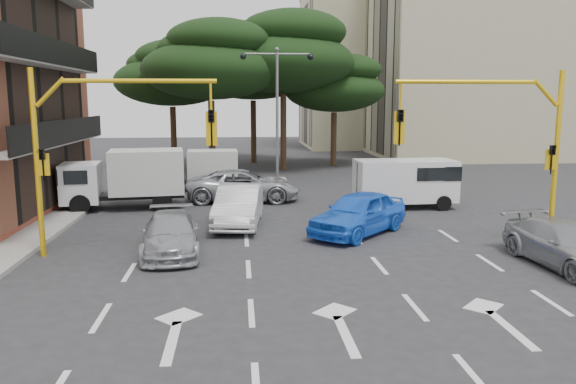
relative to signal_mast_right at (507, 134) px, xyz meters
name	(u,v)px	position (x,y,z in m)	size (l,w,h in m)	color
ground	(314,267)	(-6.80, -1.99, -3.88)	(120.00, 120.00, 0.00)	#28282B
median_strip	(277,185)	(-6.80, 14.01, -3.81)	(1.40, 6.00, 0.15)	gray
apartment_beige_near	(493,49)	(13.15, 30.01, 5.47)	(20.20, 12.15, 18.70)	tan
apartment_beige_far	(379,68)	(6.15, 42.01, 4.47)	(16.20, 12.15, 16.70)	tan
pine_left_near	(211,60)	(-10.75, 19.96, 3.72)	(9.15, 9.15, 10.23)	#382616
pine_center	(284,52)	(-5.75, 21.96, 4.41)	(9.98, 9.98, 11.16)	#382616
pine_left_far	(172,73)	(-13.75, 23.96, 3.03)	(8.32, 8.32, 9.30)	#382616
pine_right	(335,83)	(-1.75, 23.96, 2.33)	(7.49, 7.49, 8.37)	#382616
pine_back	(254,66)	(-7.75, 26.96, 3.72)	(9.15, 9.15, 10.23)	#382616
signal_mast_right	(507,134)	(0.00, 0.00, 0.00)	(5.79, 0.37, 6.00)	yellow
signal_mast_left	(94,136)	(-13.61, 0.00, 0.00)	(5.79, 0.37, 6.00)	yellow
street_lamp_center	(277,92)	(-6.80, 14.01, 1.54)	(4.16, 0.36, 7.77)	slate
car_white_hatch	(239,206)	(-9.07, 4.01, -3.09)	(1.67, 4.79, 1.58)	silver
car_blue_compact	(359,213)	(-4.58, 2.11, -3.08)	(1.91, 4.74, 1.62)	blue
car_silver_wagon	(171,234)	(-11.32, 0.06, -3.24)	(1.82, 4.47, 1.30)	#A3A5AB
car_silver_cross_a	(244,185)	(-8.80, 9.51, -3.10)	(2.59, 5.62, 1.56)	#AFB2B7
car_silver_parked	(566,245)	(0.80, -2.58, -3.20)	(1.92, 4.73, 1.37)	#95989C
van_white	(405,183)	(-1.30, 7.13, -2.74)	(2.07, 4.58, 2.29)	silver
box_truck_a	(125,180)	(-14.30, 8.01, -2.52)	(2.33, 5.54, 2.73)	white
box_truck_b	(198,170)	(-11.30, 13.08, -2.76)	(1.91, 4.55, 2.24)	silver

